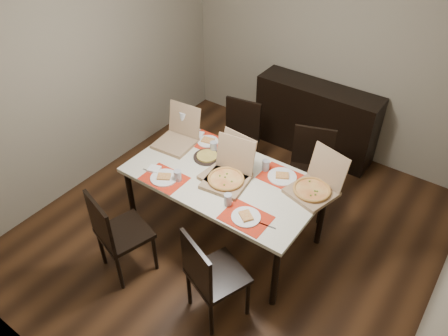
{
  "coord_description": "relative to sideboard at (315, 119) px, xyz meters",
  "views": [
    {
      "loc": [
        1.75,
        -2.6,
        3.34
      ],
      "look_at": [
        -0.07,
        -0.07,
        0.85
      ],
      "focal_mm": 35.0,
      "sensor_mm": 36.0,
      "label": 1
    }
  ],
  "objects": [
    {
      "name": "napkin_loose",
      "position": [
        0.0,
        -1.87,
        0.31
      ],
      "size": [
        0.16,
        0.16,
        0.02
      ],
      "primitive_type": "cube",
      "rotation": [
        0.0,
        0.0,
        0.53
      ],
      "color": "white",
      "rests_on": "dining_table"
    },
    {
      "name": "setting_near_right",
      "position": [
        0.34,
        -2.17,
        0.32
      ],
      "size": [
        0.52,
        0.3,
        0.11
      ],
      "color": "red",
      "rests_on": "dining_table"
    },
    {
      "name": "chair_near_right",
      "position": [
        0.39,
        -2.68,
        0.06
      ],
      "size": [
        0.54,
        0.54,
        0.93
      ],
      "color": "black",
      "rests_on": "ground"
    },
    {
      "name": "setting_near_left",
      "position": [
        -0.49,
        -2.18,
        0.32
      ],
      "size": [
        0.46,
        0.3,
        0.11
      ],
      "color": "red",
      "rests_on": "dining_table"
    },
    {
      "name": "dining_table",
      "position": [
        -0.07,
        -1.85,
        0.23
      ],
      "size": [
        1.8,
        1.0,
        0.75
      ],
      "color": "beige",
      "rests_on": "ground"
    },
    {
      "name": "setting_far_left",
      "position": [
        -0.5,
        -1.52,
        0.32
      ],
      "size": [
        0.44,
        0.3,
        0.11
      ],
      "color": "red",
      "rests_on": "dining_table"
    },
    {
      "name": "room_walls",
      "position": [
        0.0,
        -1.35,
        1.28
      ],
      "size": [
        3.84,
        4.02,
        2.62
      ],
      "color": "gray",
      "rests_on": "ground"
    },
    {
      "name": "chair_far_right",
      "position": [
        0.41,
        -0.97,
        0.06
      ],
      "size": [
        0.54,
        0.54,
        0.93
      ],
      "color": "black",
      "rests_on": "ground"
    },
    {
      "name": "setting_far_right",
      "position": [
        0.33,
        -1.54,
        0.32
      ],
      "size": [
        0.5,
        0.3,
        0.11
      ],
      "color": "red",
      "rests_on": "dining_table"
    },
    {
      "name": "chair_near_left",
      "position": [
        -0.56,
        -2.79,
        0.06
      ],
      "size": [
        0.52,
        0.52,
        0.93
      ],
      "color": "black",
      "rests_on": "ground"
    },
    {
      "name": "ground",
      "position": [
        0.0,
        -1.78,
        -0.46
      ],
      "size": [
        3.8,
        4.0,
        0.02
      ],
      "primitive_type": "cube",
      "color": "#3E2413",
      "rests_on": "ground"
    },
    {
      "name": "pizza_box_left",
      "position": [
        -0.77,
        -1.68,
        0.36
      ],
      "size": [
        0.4,
        0.44,
        0.37
      ],
      "color": "#927554",
      "rests_on": "dining_table"
    },
    {
      "name": "soda_bottle",
      "position": [
        -0.81,
        -1.5,
        0.44
      ],
      "size": [
        0.11,
        0.11,
        0.32
      ],
      "color": "silver",
      "rests_on": "dining_table"
    },
    {
      "name": "pizza_box_extra",
      "position": [
        -0.05,
        -1.81,
        0.36
      ],
      "size": [
        0.41,
        0.45,
        0.38
      ],
      "color": "#927554",
      "rests_on": "dining_table"
    },
    {
      "name": "chair_far_left",
      "position": [
        -0.51,
        -0.94,
        0.06
      ],
      "size": [
        0.48,
        0.48,
        0.93
      ],
      "color": "black",
      "rests_on": "ground"
    },
    {
      "name": "pizza_box_right",
      "position": [
        0.71,
        -1.56,
        0.36
      ],
      "size": [
        0.47,
        0.5,
        0.38
      ],
      "color": "#927554",
      "rests_on": "dining_table"
    },
    {
      "name": "pizza_box_center",
      "position": [
        -0.0,
        -1.88,
        0.36
      ],
      "size": [
        0.42,
        0.46,
        0.38
      ],
      "color": "#927554",
      "rests_on": "dining_table"
    },
    {
      "name": "sideboard",
      "position": [
        0.0,
        0.0,
        0.0
      ],
      "size": [
        1.5,
        0.4,
        0.9
      ],
      "primitive_type": "cube",
      "color": "black",
      "rests_on": "ground"
    },
    {
      "name": "dip_bowl",
      "position": [
        -0.04,
        -1.65,
        0.32
      ],
      "size": [
        0.18,
        0.18,
        0.03
      ],
      "primitive_type": "imported",
      "rotation": [
        0.0,
        0.0,
        -0.42
      ],
      "color": "white",
      "rests_on": "dining_table"
    },
    {
      "name": "faina_plate",
      "position": [
        -0.37,
        -1.71,
        0.31
      ],
      "size": [
        0.28,
        0.28,
        0.03
      ],
      "color": "black",
      "rests_on": "dining_table"
    }
  ]
}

